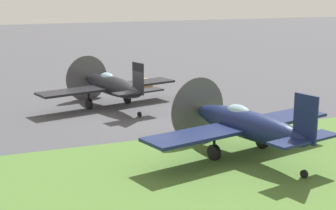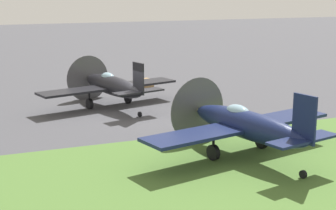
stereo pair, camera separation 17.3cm
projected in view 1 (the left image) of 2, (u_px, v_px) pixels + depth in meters
ground_plane at (135, 117)px, 28.12m from camera, size 160.00×160.00×0.00m
grass_verge at (219, 175)px, 19.25m from camera, size 120.00×11.00×0.01m
airplane_lead at (111, 85)px, 30.12m from camera, size 8.74×7.00×3.10m
airplane_wingman at (245, 124)px, 21.22m from camera, size 9.20×7.36×3.26m
supply_crate at (144, 84)px, 36.16m from camera, size 1.12×1.12×0.64m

